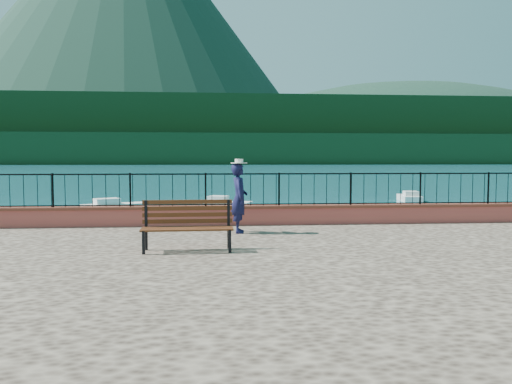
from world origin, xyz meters
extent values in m
plane|color=#19596B|center=(0.00, 0.00, 0.00)|extent=(2000.00, 2000.00, 0.00)
cube|color=#AE4C3E|center=(0.00, 3.70, 1.49)|extent=(28.00, 0.46, 0.58)
cube|color=black|center=(0.00, 3.70, 2.25)|extent=(27.00, 0.05, 0.95)
cube|color=#2D231C|center=(-2.00, 12.00, 0.15)|extent=(2.00, 16.00, 0.30)
cube|color=black|center=(0.00, 300.00, 9.00)|extent=(900.00, 60.00, 18.00)
cube|color=black|center=(0.00, 360.00, 22.00)|extent=(900.00, 120.00, 44.00)
cone|color=#142D23|center=(-120.00, 700.00, 190.00)|extent=(560.00, 560.00, 380.00)
ellipsoid|color=#142D23|center=(220.00, 560.00, 0.00)|extent=(448.00, 384.00, 180.00)
cube|color=black|center=(-2.84, -0.49, 1.44)|extent=(1.96, 0.63, 0.49)
cube|color=brown|center=(-2.85, -0.19, 1.98)|extent=(1.95, 0.11, 0.60)
imported|color=#111234|center=(-1.59, 2.13, 2.13)|extent=(0.45, 0.68, 1.86)
cylinder|color=white|center=(-1.59, 2.13, 3.12)|extent=(0.44, 0.44, 0.12)
cube|color=silver|center=(-4.11, 10.52, 0.40)|extent=(3.74, 2.47, 0.80)
cube|color=silver|center=(1.35, 11.38, 0.40)|extent=(3.62, 2.16, 0.80)
cube|color=silver|center=(5.52, 13.72, 0.40)|extent=(3.70, 3.92, 0.80)
cube|color=silver|center=(-8.18, 20.19, 0.40)|extent=(4.26, 3.12, 0.80)
cube|color=silver|center=(-1.44, 21.20, 0.40)|extent=(3.62, 2.46, 0.80)
cube|color=silver|center=(12.66, 25.46, 0.40)|extent=(1.88, 3.50, 0.80)
camera|label=1|loc=(-2.32, -11.14, 3.17)|focal=35.00mm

